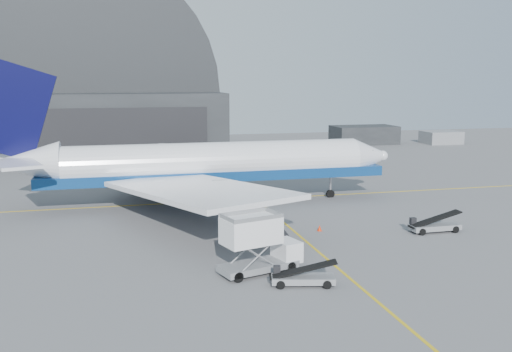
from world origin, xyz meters
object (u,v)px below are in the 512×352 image
object	(u,v)px
airliner	(199,165)
belt_loader_a	(302,278)
catering_truck	(257,245)
pushback_tug	(267,236)
belt_loader_b	(434,226)

from	to	relation	value
airliner	belt_loader_a	bearing A→B (deg)	-83.48
airliner	catering_truck	world-z (taller)	airliner
airliner	belt_loader_a	world-z (taller)	airliner
catering_truck	belt_loader_a	world-z (taller)	catering_truck
catering_truck	airliner	bearing A→B (deg)	75.13
airliner	belt_loader_a	size ratio (longest dim) A/B	9.77
pushback_tug	belt_loader_b	distance (m)	16.56
belt_loader_a	belt_loader_b	size ratio (longest dim) A/B	0.94
pushback_tug	belt_loader_b	bearing A→B (deg)	3.37
catering_truck	pushback_tug	size ratio (longest dim) A/B	1.74
airliner	belt_loader_b	size ratio (longest dim) A/B	9.18
catering_truck	belt_loader_b	distance (m)	20.71
pushback_tug	airliner	bearing A→B (deg)	105.73
catering_truck	belt_loader_b	bearing A→B (deg)	3.94
airliner	pushback_tug	xyz separation A→B (m)	(3.51, -17.32, -4.04)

